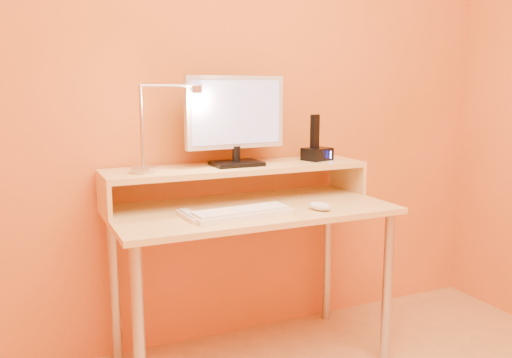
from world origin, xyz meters
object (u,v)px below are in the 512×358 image
monitor_panel (235,112)px  remote_control (190,216)px  phone_dock (317,154)px  keyboard (241,214)px  mouse (320,206)px  lamp_base (143,170)px

monitor_panel → remote_control: bearing=-143.4°
phone_dock → keyboard: 0.63m
mouse → remote_control: bearing=147.7°
keyboard → remote_control: (-0.19, 0.06, -0.00)m
phone_dock → keyboard: (-0.52, -0.30, -0.18)m
monitor_panel → remote_control: 0.55m
monitor_panel → keyboard: size_ratio=1.15×
lamp_base → remote_control: bearing=-57.3°
monitor_panel → lamp_base: 0.49m
monitor_panel → keyboard: bearing=-111.7°
monitor_panel → phone_dock: monitor_panel is taller
phone_dock → mouse: bearing=-135.6°
mouse → remote_control: (-0.54, 0.09, -0.01)m
lamp_base → monitor_panel: bearing=5.3°
lamp_base → keyboard: size_ratio=0.24×
lamp_base → phone_dock: size_ratio=0.77×
phone_dock → remote_control: 0.78m
phone_dock → keyboard: bearing=-167.4°
phone_dock → monitor_panel: bearing=161.6°
mouse → remote_control: mouse is taller
monitor_panel → mouse: (0.24, -0.34, -0.38)m
monitor_panel → lamp_base: size_ratio=4.70×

